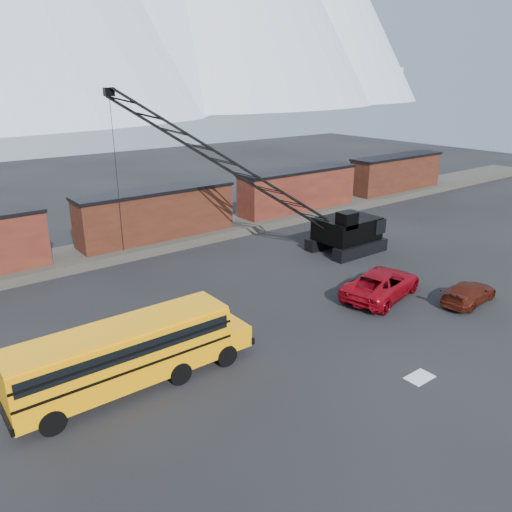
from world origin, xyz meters
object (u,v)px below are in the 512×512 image
(red_pickup, at_px, (382,284))
(maroon_suv, at_px, (469,293))
(crawler_crane, at_px, (228,164))
(school_bus, at_px, (130,352))

(red_pickup, height_order, maroon_suv, red_pickup)
(maroon_suv, bearing_deg, crawler_crane, 18.24)
(red_pickup, distance_m, maroon_suv, 5.42)
(maroon_suv, relative_size, crawler_crane, 0.25)
(maroon_suv, bearing_deg, red_pickup, 37.58)
(red_pickup, bearing_deg, maroon_suv, -150.33)
(school_bus, xyz_separation_m, maroon_suv, (20.88, -4.40, -1.11))
(red_pickup, relative_size, maroon_suv, 1.42)
(maroon_suv, bearing_deg, school_bus, 73.06)
(school_bus, relative_size, red_pickup, 1.75)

